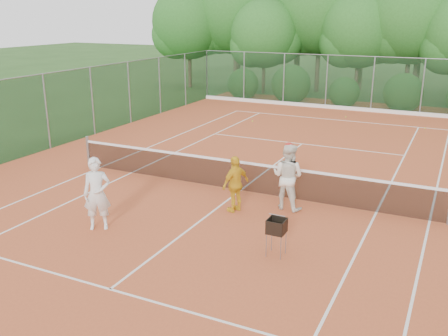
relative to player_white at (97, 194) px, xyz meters
The scene contains 13 objects.
ground 4.73m from the player_white, 62.97° to the left, with size 120.00×120.00×0.00m, color #25491A.
clay_court 4.73m from the player_white, 62.97° to the left, with size 18.00×36.00×0.02m, color #BC542B.
tennis_net 4.65m from the player_white, 62.97° to the left, with size 11.97×0.10×1.10m.
player_white is the anchor object (origin of this frame).
player_center_grp 5.15m from the player_white, 41.30° to the left, with size 1.01×0.84×1.91m.
player_yellow 3.69m from the player_white, 44.10° to the left, with size 0.93×0.39×1.59m, color gold.
ball_hopper 4.62m from the player_white, ahead, with size 0.39×0.39×0.88m.
stray_ball_a 13.83m from the player_white, 96.15° to the left, with size 0.07×0.07×0.07m, color #C6DD33.
stray_ball_b 17.07m from the player_white, 81.46° to the left, with size 0.07×0.07×0.07m, color #A6C62E.
stray_ball_c 17.10m from the player_white, 67.53° to the left, with size 0.07×0.07×0.07m, color gold.
court_markings 4.73m from the player_white, 62.97° to the left, with size 11.03×23.83×0.01m.
fence_back 19.25m from the player_white, 83.72° to the left, with size 18.07×0.07×3.00m.
tropical_treeline 24.95m from the player_white, 81.73° to the left, with size 32.10×8.49×15.03m.
Camera 1 is at (5.86, -13.32, 5.31)m, focal length 40.00 mm.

